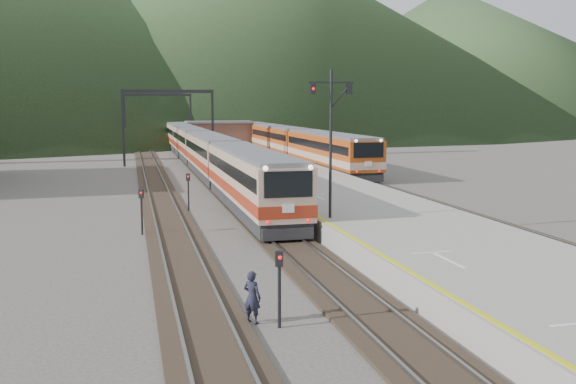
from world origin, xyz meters
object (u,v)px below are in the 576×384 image
object	(u,v)px
signal_mast	(331,128)
worker	(252,297)
second_train	(279,139)
main_train	(191,144)

from	to	relation	value
signal_mast	worker	size ratio (longest dim) A/B	4.44
second_train	worker	world-z (taller)	second_train
second_train	worker	distance (m)	63.06
second_train	main_train	bearing A→B (deg)	-160.82
second_train	signal_mast	size ratio (longest dim) A/B	8.92
second_train	worker	xyz separation A→B (m)	(-15.06, -61.22, -1.31)
second_train	signal_mast	xyz separation A→B (m)	(-9.14, -50.12, 3.19)
signal_mast	worker	distance (m)	13.35
main_train	worker	world-z (taller)	main_train
main_train	second_train	distance (m)	12.18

